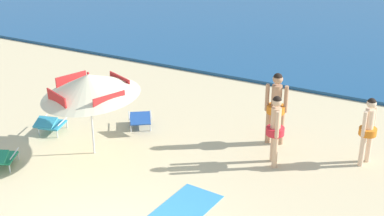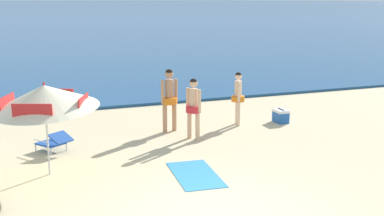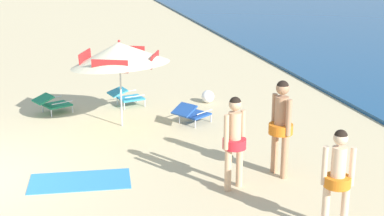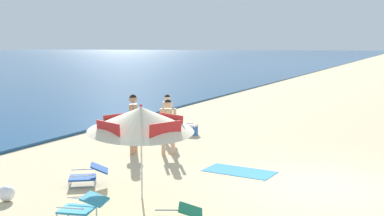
{
  "view_description": "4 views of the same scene",
  "coord_description": "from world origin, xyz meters",
  "px_view_note": "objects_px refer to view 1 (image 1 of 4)",
  "views": [
    {
      "loc": [
        4.92,
        -6.08,
        6.34
      ],
      "look_at": [
        -0.96,
        5.42,
        0.62
      ],
      "focal_mm": 53.06,
      "sensor_mm": 36.0,
      "label": 1
    },
    {
      "loc": [
        -3.25,
        -7.27,
        3.74
      ],
      "look_at": [
        1.23,
        4.23,
        0.98
      ],
      "focal_mm": 46.23,
      "sensor_mm": 36.0,
      "label": 2
    },
    {
      "loc": [
        10.11,
        1.69,
        4.23
      ],
      "look_at": [
        -0.36,
        4.43,
        0.96
      ],
      "focal_mm": 53.24,
      "sensor_mm": 36.0,
      "label": 3
    },
    {
      "loc": [
        -10.85,
        -1.75,
        3.21
      ],
      "look_at": [
        1.4,
        3.9,
        1.45
      ],
      "focal_mm": 44.31,
      "sensor_mm": 36.0,
      "label": 4
    }
  ],
  "objects_px": {
    "person_standing_near_shore": "(368,126)",
    "person_wading_in": "(276,104)",
    "lounge_chair_under_umbrella": "(50,124)",
    "lounge_chair_beside_umbrella": "(140,119)",
    "lounge_chair_facing_sea": "(0,158)",
    "beach_ball": "(107,99)",
    "beach_towel": "(181,211)",
    "person_standing_beside": "(275,126)",
    "beach_umbrella_striped_main": "(89,85)"
  },
  "relations": [
    {
      "from": "beach_umbrella_striped_main",
      "to": "person_standing_beside",
      "type": "relative_size",
      "value": 1.92
    },
    {
      "from": "lounge_chair_facing_sea",
      "to": "person_wading_in",
      "type": "bearing_deg",
      "value": 38.36
    },
    {
      "from": "lounge_chair_beside_umbrella",
      "to": "person_standing_near_shore",
      "type": "relative_size",
      "value": 0.64
    },
    {
      "from": "lounge_chair_under_umbrella",
      "to": "lounge_chair_beside_umbrella",
      "type": "xyz_separation_m",
      "value": [
        1.84,
        1.27,
        -0.0
      ]
    },
    {
      "from": "beach_umbrella_striped_main",
      "to": "lounge_chair_facing_sea",
      "type": "xyz_separation_m",
      "value": [
        -1.41,
        -1.53,
        -1.43
      ]
    },
    {
      "from": "lounge_chair_under_umbrella",
      "to": "beach_umbrella_striped_main",
      "type": "bearing_deg",
      "value": -12.01
    },
    {
      "from": "beach_ball",
      "to": "beach_towel",
      "type": "xyz_separation_m",
      "value": [
        4.28,
        -3.64,
        -0.16
      ]
    },
    {
      "from": "person_standing_beside",
      "to": "lounge_chair_under_umbrella",
      "type": "bearing_deg",
      "value": -168.84
    },
    {
      "from": "lounge_chair_facing_sea",
      "to": "beach_ball",
      "type": "bearing_deg",
      "value": 89.14
    },
    {
      "from": "lounge_chair_facing_sea",
      "to": "beach_ball",
      "type": "distance_m",
      "value": 4.0
    },
    {
      "from": "lounge_chair_beside_umbrella",
      "to": "person_wading_in",
      "type": "xyz_separation_m",
      "value": [
        3.29,
        0.81,
        0.77
      ]
    },
    {
      "from": "lounge_chair_beside_umbrella",
      "to": "person_standing_near_shore",
      "type": "height_order",
      "value": "person_standing_near_shore"
    },
    {
      "from": "beach_umbrella_striped_main",
      "to": "beach_ball",
      "type": "distance_m",
      "value": 3.21
    },
    {
      "from": "lounge_chair_beside_umbrella",
      "to": "person_wading_in",
      "type": "bearing_deg",
      "value": 13.79
    },
    {
      "from": "beach_umbrella_striped_main",
      "to": "person_standing_near_shore",
      "type": "distance_m",
      "value": 6.24
    },
    {
      "from": "lounge_chair_under_umbrella",
      "to": "person_standing_near_shore",
      "type": "xyz_separation_m",
      "value": [
        7.27,
        2.05,
        0.65
      ]
    },
    {
      "from": "person_standing_beside",
      "to": "person_wading_in",
      "type": "bearing_deg",
      "value": 108.79
    },
    {
      "from": "lounge_chair_facing_sea",
      "to": "lounge_chair_under_umbrella",
      "type": "bearing_deg",
      "value": 94.78
    },
    {
      "from": "beach_ball",
      "to": "person_standing_near_shore",
      "type": "bearing_deg",
      "value": -0.73
    },
    {
      "from": "beach_umbrella_striped_main",
      "to": "lounge_chair_facing_sea",
      "type": "height_order",
      "value": "beach_umbrella_striped_main"
    },
    {
      "from": "beach_towel",
      "to": "person_standing_near_shore",
      "type": "bearing_deg",
      "value": 51.96
    },
    {
      "from": "beach_umbrella_striped_main",
      "to": "person_wading_in",
      "type": "bearing_deg",
      "value": 34.02
    },
    {
      "from": "lounge_chair_beside_umbrella",
      "to": "person_standing_beside",
      "type": "height_order",
      "value": "person_standing_beside"
    },
    {
      "from": "lounge_chair_under_umbrella",
      "to": "lounge_chair_beside_umbrella",
      "type": "distance_m",
      "value": 2.23
    },
    {
      "from": "beach_umbrella_striped_main",
      "to": "person_standing_beside",
      "type": "xyz_separation_m",
      "value": [
        3.9,
        1.41,
        -0.75
      ]
    },
    {
      "from": "lounge_chair_facing_sea",
      "to": "person_standing_beside",
      "type": "height_order",
      "value": "person_standing_beside"
    },
    {
      "from": "lounge_chair_beside_umbrella",
      "to": "lounge_chair_facing_sea",
      "type": "relative_size",
      "value": 1.02
    },
    {
      "from": "person_standing_near_shore",
      "to": "person_wading_in",
      "type": "distance_m",
      "value": 2.15
    },
    {
      "from": "person_standing_near_shore",
      "to": "beach_towel",
      "type": "relative_size",
      "value": 0.89
    },
    {
      "from": "lounge_chair_facing_sea",
      "to": "person_standing_beside",
      "type": "distance_m",
      "value": 6.11
    },
    {
      "from": "person_standing_beside",
      "to": "beach_ball",
      "type": "xyz_separation_m",
      "value": [
        -5.25,
        1.06,
        -0.79
      ]
    },
    {
      "from": "person_wading_in",
      "to": "lounge_chair_under_umbrella",
      "type": "bearing_deg",
      "value": -157.97
    },
    {
      "from": "beach_umbrella_striped_main",
      "to": "person_standing_beside",
      "type": "bearing_deg",
      "value": 19.86
    },
    {
      "from": "person_standing_near_shore",
      "to": "beach_ball",
      "type": "height_order",
      "value": "person_standing_near_shore"
    },
    {
      "from": "person_wading_in",
      "to": "beach_umbrella_striped_main",
      "type": "bearing_deg",
      "value": -145.98
    },
    {
      "from": "lounge_chair_facing_sea",
      "to": "person_standing_beside",
      "type": "relative_size",
      "value": 0.6
    },
    {
      "from": "beach_ball",
      "to": "lounge_chair_under_umbrella",
      "type": "bearing_deg",
      "value": -95.76
    },
    {
      "from": "person_wading_in",
      "to": "beach_ball",
      "type": "xyz_separation_m",
      "value": [
        -4.91,
        0.06,
        -0.87
      ]
    },
    {
      "from": "person_standing_near_shore",
      "to": "person_wading_in",
      "type": "relative_size",
      "value": 0.89
    },
    {
      "from": "lounge_chair_facing_sea",
      "to": "person_standing_near_shore",
      "type": "relative_size",
      "value": 0.63
    },
    {
      "from": "beach_umbrella_striped_main",
      "to": "lounge_chair_beside_umbrella",
      "type": "relative_size",
      "value": 3.13
    },
    {
      "from": "beach_ball",
      "to": "lounge_chair_facing_sea",
      "type": "bearing_deg",
      "value": -90.86
    },
    {
      "from": "lounge_chair_beside_umbrella",
      "to": "beach_ball",
      "type": "xyz_separation_m",
      "value": [
        -1.62,
        0.87,
        -0.11
      ]
    },
    {
      "from": "lounge_chair_facing_sea",
      "to": "beach_ball",
      "type": "relative_size",
      "value": 2.98
    },
    {
      "from": "lounge_chair_beside_umbrella",
      "to": "lounge_chair_facing_sea",
      "type": "bearing_deg",
      "value": -118.29
    },
    {
      "from": "lounge_chair_under_umbrella",
      "to": "person_wading_in",
      "type": "relative_size",
      "value": 0.54
    },
    {
      "from": "lounge_chair_under_umbrella",
      "to": "beach_ball",
      "type": "distance_m",
      "value": 2.15
    },
    {
      "from": "lounge_chair_under_umbrella",
      "to": "beach_ball",
      "type": "relative_size",
      "value": 2.86
    },
    {
      "from": "lounge_chair_facing_sea",
      "to": "person_standing_near_shore",
      "type": "height_order",
      "value": "person_standing_near_shore"
    },
    {
      "from": "person_standing_beside",
      "to": "beach_ball",
      "type": "distance_m",
      "value": 5.41
    }
  ]
}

